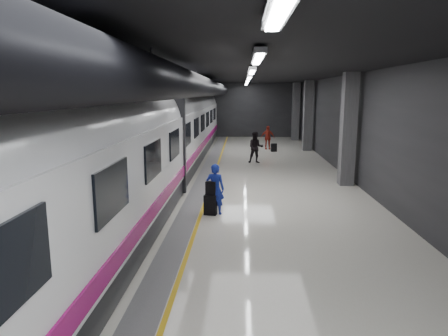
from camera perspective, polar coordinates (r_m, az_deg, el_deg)
ground at (r=14.64m, az=1.33°, el=-3.96°), size 40.00×40.00×0.00m
platform_hall at (r=15.13m, az=0.37°, el=10.06°), size 10.02×40.02×4.51m
train at (r=14.69m, az=-11.44°, el=4.09°), size 3.05×38.00×4.05m
traveler_main at (r=12.30m, az=-1.27°, el=-3.01°), size 0.63×0.46×1.58m
suitcase_main at (r=12.33m, az=-1.95°, el=-5.27°), size 0.42×0.31×0.62m
shoulder_bag at (r=12.22m, az=-1.91°, el=-2.90°), size 0.33×0.20×0.42m
traveler_far_a at (r=21.35m, az=4.56°, el=2.95°), size 0.84×0.66×1.69m
traveler_far_b at (r=26.80m, az=6.24°, el=4.36°), size 0.93×0.42×1.56m
suitcase_far at (r=25.77m, az=7.13°, el=2.92°), size 0.39×0.29×0.52m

